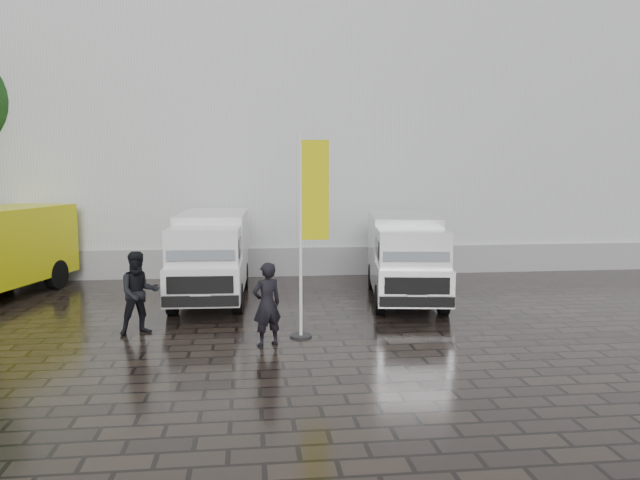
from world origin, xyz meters
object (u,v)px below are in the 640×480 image
(van_white, at_px, (211,257))
(person_tent, at_px, (139,293))
(wheelie_bin, at_px, (409,260))
(van_silver, at_px, (405,259))
(person_front, at_px, (267,304))
(flagpole, at_px, (309,225))

(van_white, height_order, person_tent, van_white)
(van_white, height_order, wheelie_bin, van_white)
(person_tent, bearing_deg, van_silver, 1.63)
(van_silver, xyz_separation_m, person_front, (-4.08, -4.21, -0.31))
(van_white, height_order, person_front, van_white)
(person_tent, bearing_deg, flagpole, -31.36)
(person_front, bearing_deg, wheelie_bin, -146.87)
(van_white, xyz_separation_m, person_front, (1.44, -4.91, -0.33))
(flagpole, relative_size, person_tent, 2.40)
(person_front, xyz_separation_m, person_tent, (-2.87, 1.31, 0.05))
(van_white, xyz_separation_m, flagpole, (2.40, -4.30, 1.30))
(wheelie_bin, relative_size, person_tent, 0.59)
(van_white, distance_m, person_tent, 3.89)
(van_white, height_order, flagpole, flagpole)
(person_tent, bearing_deg, van_white, 47.32)
(van_silver, bearing_deg, van_white, -179.01)
(van_silver, distance_m, person_tent, 7.54)
(van_silver, relative_size, person_tent, 2.92)
(van_white, bearing_deg, wheelie_bin, 28.08)
(van_white, relative_size, van_silver, 1.02)
(van_white, xyz_separation_m, person_tent, (-1.43, -3.61, -0.28))
(person_front, bearing_deg, van_white, -97.70)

